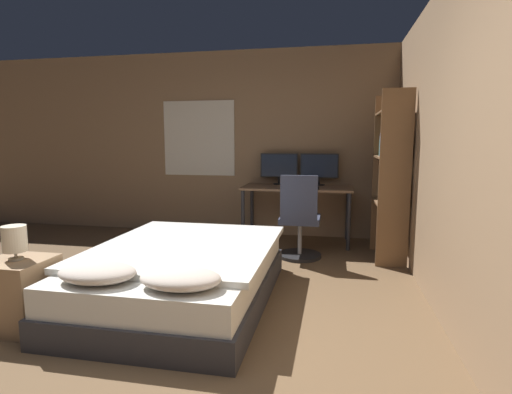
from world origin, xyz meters
The scene contains 13 objects.
ground_plane centered at (0.00, 0.00, 0.00)m, with size 20.00×20.00×0.00m, color brown.
wall_back centered at (-0.01, 3.89, 1.35)m, with size 12.00×0.08×2.70m.
wall_side_right centered at (1.93, 1.50, 1.35)m, with size 0.06×12.00×2.70m.
bed centered at (-0.21, 1.19, 0.25)m, with size 1.51×2.08×0.56m.
nightstand centered at (-1.23, 0.49, 0.26)m, with size 0.45×0.43×0.52m.
bedside_lamp centered at (-1.23, 0.49, 0.68)m, with size 0.17×0.17×0.26m.
desk centered at (0.57, 3.47, 0.69)m, with size 1.49×0.70×0.78m.
monitor_left centered at (0.28, 3.71, 1.03)m, with size 0.53×0.16×0.44m.
monitor_right centered at (0.85, 3.71, 1.03)m, with size 0.53×0.16×0.44m.
keyboard centered at (0.57, 3.22, 0.79)m, with size 0.38×0.13×0.02m.
computer_mouse centered at (0.85, 3.22, 0.79)m, with size 0.07×0.05×0.04m.
office_chair centered at (0.67, 2.69, 0.41)m, with size 0.52×0.52×1.01m.
bookshelf centered at (1.71, 2.84, 1.09)m, with size 0.34×0.74×1.95m.
Camera 1 is at (1.07, -1.96, 1.39)m, focal length 28.00 mm.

